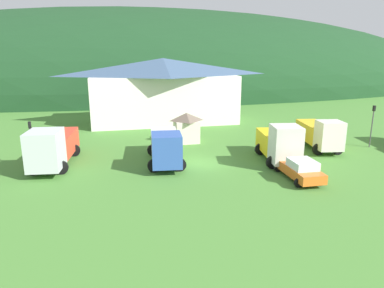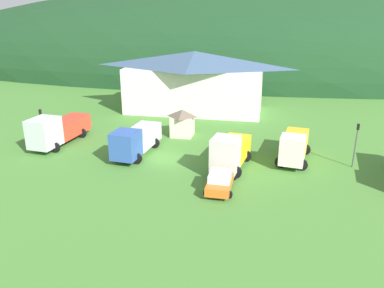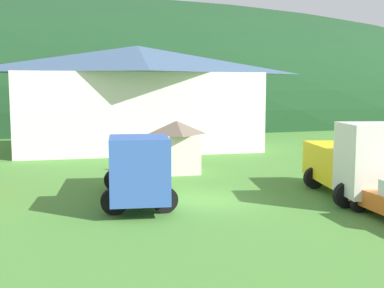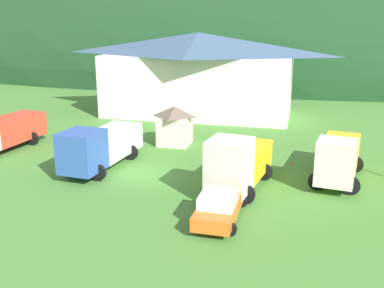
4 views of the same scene
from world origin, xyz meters
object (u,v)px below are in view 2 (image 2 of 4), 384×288
object	(u,v)px
traffic_light_east	(356,141)
traffic_light_west	(42,123)
heavy_rig_striped	(294,146)
depot_building	(195,81)
play_shed_cream	(182,122)
service_pickup_orange	(221,180)
traffic_cone_near_pickup	(264,150)
flatbed_truck_yellow	(230,152)
box_truck_blue	(135,140)
tow_truck_silver	(57,129)

from	to	relation	value
traffic_light_east	traffic_light_west	bearing A→B (deg)	180.00
heavy_rig_striped	traffic_light_west	world-z (taller)	traffic_light_west
depot_building	play_shed_cream	size ratio (longest dim) A/B	6.48
service_pickup_orange	traffic_cone_near_pickup	xyz separation A→B (m)	(3.38, 10.05, -0.83)
play_shed_cream	traffic_light_west	world-z (taller)	traffic_light_west
play_shed_cream	flatbed_truck_yellow	distance (m)	11.00
depot_building	traffic_light_west	size ratio (longest dim) A/B	5.11
box_truck_blue	traffic_light_east	distance (m)	21.26
flatbed_truck_yellow	heavy_rig_striped	xyz separation A→B (m)	(5.95, 3.24, -0.17)
play_shed_cream	depot_building	bearing A→B (deg)	93.78
tow_truck_silver	depot_building	bearing A→B (deg)	151.74
service_pickup_orange	traffic_light_east	distance (m)	13.77
depot_building	heavy_rig_striped	xyz separation A→B (m)	(13.21, -17.33, -2.81)
tow_truck_silver	traffic_light_east	world-z (taller)	traffic_light_east
heavy_rig_striped	traffic_light_east	distance (m)	5.58
play_shed_cream	traffic_cone_near_pickup	bearing A→B (deg)	-17.57
depot_building	traffic_light_west	distance (m)	22.40
service_pickup_orange	flatbed_truck_yellow	bearing A→B (deg)	176.72
heavy_rig_striped	traffic_light_east	bearing A→B (deg)	93.90
service_pickup_orange	depot_building	bearing A→B (deg)	-163.37
tow_truck_silver	traffic_cone_near_pickup	size ratio (longest dim) A/B	18.14
play_shed_cream	traffic_cone_near_pickup	size ratio (longest dim) A/B	6.66
play_shed_cream	flatbed_truck_yellow	bearing A→B (deg)	-53.85
play_shed_cream	flatbed_truck_yellow	world-z (taller)	flatbed_truck_yellow
play_shed_cream	heavy_rig_striped	bearing A→B (deg)	-24.41
flatbed_truck_yellow	service_pickup_orange	size ratio (longest dim) A/B	1.37
tow_truck_silver	heavy_rig_striped	world-z (taller)	tow_truck_silver
depot_building	service_pickup_orange	xyz separation A→B (m)	(6.96, -24.76, -3.59)
traffic_light_west	traffic_cone_near_pickup	size ratio (longest dim) A/B	8.45
tow_truck_silver	box_truck_blue	xyz separation A→B (m)	(9.41, -1.29, -0.14)
depot_building	traffic_light_west	bearing A→B (deg)	-127.20
depot_building	traffic_light_east	distance (m)	25.85
depot_building	traffic_cone_near_pickup	bearing A→B (deg)	-54.91
heavy_rig_striped	service_pickup_orange	distance (m)	9.75
heavy_rig_striped	traffic_light_west	size ratio (longest dim) A/B	1.82
tow_truck_silver	traffic_cone_near_pickup	xyz separation A→B (m)	(22.29, 2.77, -1.79)
heavy_rig_striped	traffic_cone_near_pickup	distance (m)	4.21
service_pickup_orange	traffic_cone_near_pickup	world-z (taller)	service_pickup_orange
play_shed_cream	traffic_light_east	distance (m)	18.94
play_shed_cream	traffic_light_west	size ratio (longest dim) A/B	0.79
tow_truck_silver	box_truck_blue	world-z (taller)	tow_truck_silver
heavy_rig_striped	traffic_light_west	distance (m)	26.72
traffic_cone_near_pickup	traffic_light_west	bearing A→B (deg)	-172.68
traffic_light_east	traffic_cone_near_pickup	world-z (taller)	traffic_light_east
box_truck_blue	traffic_cone_near_pickup	bearing A→B (deg)	112.86
traffic_light_west	tow_truck_silver	bearing A→B (deg)	10.56
tow_truck_silver	heavy_rig_striped	bearing A→B (deg)	96.44
flatbed_truck_yellow	tow_truck_silver	bearing A→B (deg)	-90.03
play_shed_cream	traffic_light_west	distance (m)	15.53
flatbed_truck_yellow	service_pickup_orange	bearing A→B (deg)	4.87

